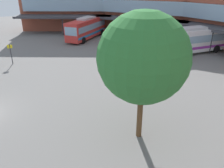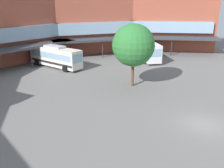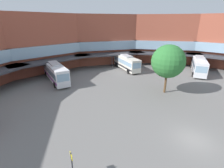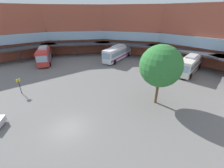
{
  "view_description": "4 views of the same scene",
  "coord_description": "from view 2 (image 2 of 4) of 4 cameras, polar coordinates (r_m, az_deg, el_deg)",
  "views": [
    {
      "loc": [
        17.69,
        4.21,
        9.42
      ],
      "look_at": [
        2.05,
        10.13,
        1.87
      ],
      "focal_mm": 35.85,
      "sensor_mm": 36.0,
      "label": 1
    },
    {
      "loc": [
        -22.28,
        -2.36,
        11.17
      ],
      "look_at": [
        1.85,
        10.73,
        1.67
      ],
      "focal_mm": 39.98,
      "sensor_mm": 36.0,
      "label": 2
    },
    {
      "loc": [
        -14.37,
        -7.69,
        11.56
      ],
      "look_at": [
        -1.97,
        13.53,
        2.15
      ],
      "focal_mm": 26.24,
      "sensor_mm": 36.0,
      "label": 3
    },
    {
      "loc": [
        10.84,
        -8.55,
        11.81
      ],
      "look_at": [
        -0.51,
        10.28,
        1.11
      ],
      "focal_mm": 24.16,
      "sensor_mm": 36.0,
      "label": 4
    }
  ],
  "objects": [
    {
      "name": "bus_3",
      "position": [
        49.23,
        7.57,
        8.11
      ],
      "size": [
        11.37,
        9.58,
        3.8
      ],
      "rotation": [
        0.0,
        0.0,
        3.8
      ],
      "color": "white",
      "rests_on": "ground"
    },
    {
      "name": "station_building",
      "position": [
        35.8,
        -22.79,
        10.09
      ],
      "size": [
        80.1,
        38.45,
        13.42
      ],
      "color": "#9E4C38",
      "rests_on": "ground"
    },
    {
      "name": "bus_0",
      "position": [
        43.26,
        -12.81,
        6.2
      ],
      "size": [
        3.86,
        10.66,
        3.69
      ],
      "rotation": [
        0.0,
        0.0,
        4.57
      ],
      "color": "silver",
      "rests_on": "ground"
    },
    {
      "name": "plaza_tree",
      "position": [
        32.16,
        4.91,
        8.82
      ],
      "size": [
        5.45,
        5.45,
        8.21
      ],
      "color": "brown",
      "rests_on": "ground"
    },
    {
      "name": "ground_plane",
      "position": [
        25.03,
        20.22,
        -8.69
      ],
      "size": [
        122.63,
        122.63,
        0.0
      ],
      "primitive_type": "plane",
      "color": "slate"
    }
  ]
}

